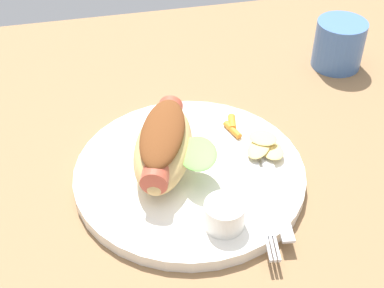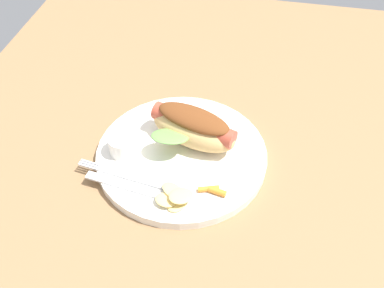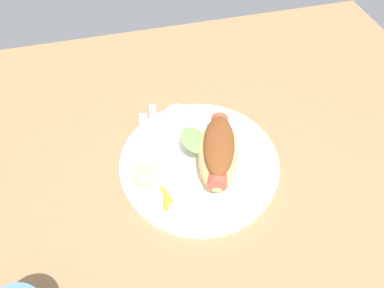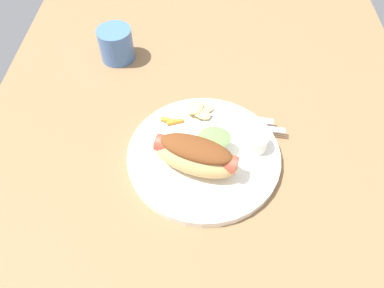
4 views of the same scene
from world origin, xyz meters
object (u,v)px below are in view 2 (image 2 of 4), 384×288
Objects in this scene: sauce_ramekin at (123,145)px; fork at (127,176)px; plate at (184,156)px; carrot_garnish at (213,190)px; hot_dog at (193,127)px; knife at (129,187)px; chips_pile at (174,197)px.

fork is (-5.06, -2.12, -1.37)cm from sauce_ramekin.
plate is at bearing -129.80° from fork.
sauce_ramekin is 1.00× the size of carrot_garnish.
hot_dog is 1.13× the size of knife.
knife is (-1.97, -0.98, -0.02)cm from fork.
hot_dog is 13.04cm from chips_pile.
sauce_ramekin is at bearing 71.27° from carrot_garnish.
knife is 3.22× the size of carrot_garnish.
sauce_ramekin reaches higher than fork.
sauce_ramekin is 16.85cm from carrot_garnish.
carrot_garnish is (-0.34, -13.81, 0.26)cm from fork.
knife is at bearing 125.06° from fork.
sauce_ramekin is at bearing 100.34° from plate.
hot_dog is 3.65× the size of sauce_ramekin.
hot_dog is 14.32cm from knife.
knife reaches higher than plate.
hot_dog is at bearing -66.71° from sauce_ramekin.
knife is (-11.66, 7.66, -3.20)cm from hot_dog.
chips_pile is (-3.11, -8.43, 0.74)cm from fork.
hot_dog is at bearing -115.34° from knife.
knife is 7.57cm from chips_pile.
sauce_ramekin reaches higher than chips_pile.
hot_dog is 11.85cm from sauce_ramekin.
plate is 11.16cm from knife.
plate is at bearing -119.46° from knife.
knife is at bearing 142.57° from plate.
chips_pile reaches higher than knife.
sauce_ramekin reaches higher than knife.
hot_dog is (2.83, -0.90, 4.18)cm from plate.
sauce_ramekin is 0.68× the size of chips_pile.
hot_dog is at bearing -17.70° from plate.
fork is at bearing 131.56° from plate.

